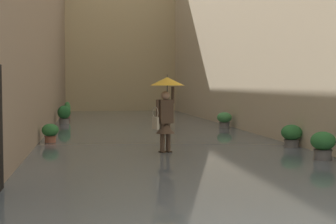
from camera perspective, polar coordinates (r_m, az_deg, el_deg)
The scene contains 10 objects.
ground_plane at distance 19.34m, azimuth -2.61°, elevation -2.32°, with size 72.08×72.08×0.00m, color #605B56.
flood_water at distance 19.33m, azimuth -2.61°, elevation -2.22°, with size 8.33×34.83×0.07m, color #515B60.
building_facade_far at distance 34.72m, azimuth -5.63°, elevation 9.55°, with size 11.13×1.80×11.42m, color tan.
person_wading at distance 12.82m, azimuth -0.22°, elevation 1.34°, with size 0.92×0.92×2.13m.
potted_plant_far_right at distance 26.27m, azimuth -11.71°, elevation 0.15°, with size 0.34×0.34×0.96m.
potted_plant_far_left at distance 14.43m, azimuth 14.27°, elevation -2.67°, with size 0.60×0.60×0.71m.
potted_plant_near_left at distance 12.14m, azimuth 17.70°, elevation -3.70°, with size 0.59×0.59×0.75m.
potted_plant_mid_right at distance 15.57m, azimuth -13.63°, elevation -2.34°, with size 0.52×0.52×0.65m.
potted_plant_near_right at distance 22.80m, azimuth -12.08°, elevation -0.28°, with size 0.59×0.59×0.91m.
potted_plant_mid_left at distance 20.47m, azimuth 6.63°, elevation -0.88°, with size 0.62×0.62×0.72m.
Camera 1 is at (2.24, 4.70, 1.85)m, focal length 52.03 mm.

